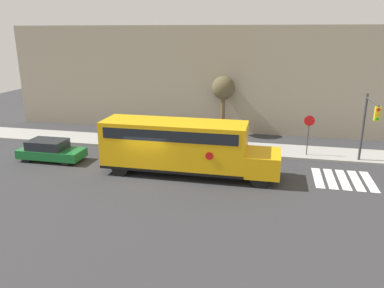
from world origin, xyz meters
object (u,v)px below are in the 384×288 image
at_px(stop_sign, 309,130).
at_px(tree_near_sidewalk, 223,89).
at_px(parked_car, 50,150).
at_px(traffic_light, 368,121).
at_px(school_bus, 181,145).

xyz_separation_m(stop_sign, tree_near_sidewalk, (-6.39, 4.47, 1.86)).
relative_size(parked_car, traffic_light, 0.94).
height_order(school_bus, parked_car, school_bus).
xyz_separation_m(school_bus, traffic_light, (10.86, 3.51, 1.19)).
relative_size(school_bus, parked_car, 2.44).
relative_size(stop_sign, traffic_light, 0.64).
height_order(parked_car, stop_sign, stop_sign).
bearing_deg(traffic_light, stop_sign, 157.26).
bearing_deg(tree_near_sidewalk, stop_sign, -34.96).
xyz_separation_m(parked_car, stop_sign, (16.58, 4.36, 1.21)).
bearing_deg(stop_sign, parked_car, -165.27).
distance_m(parked_car, traffic_light, 20.22).
bearing_deg(traffic_light, tree_near_sidewalk, 148.86).
bearing_deg(tree_near_sidewalk, school_bus, -97.21).
relative_size(parked_car, stop_sign, 1.48).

